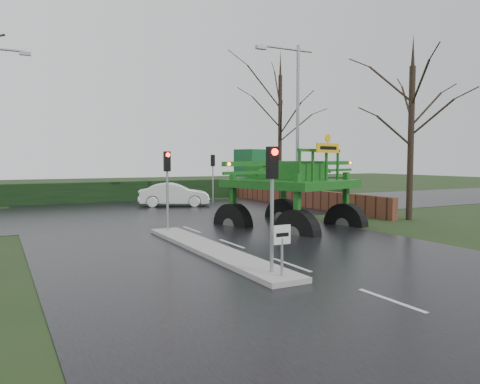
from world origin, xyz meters
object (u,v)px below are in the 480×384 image
traffic_signal_mid (167,173)px  white_sedan (174,206)px  traffic_signal_far (213,167)px  street_light_right (293,113)px  crop_sprayer (293,174)px  keep_left_sign (282,242)px  traffic_signal_near (272,182)px

traffic_signal_mid → white_sedan: size_ratio=0.75×
traffic_signal_far → street_light_right: (1.69, -8.01, 3.40)m
street_light_right → crop_sprayer: street_light_right is taller
keep_left_sign → crop_sprayer: size_ratio=0.15×
keep_left_sign → street_light_right: (9.49, 13.50, 4.93)m
street_light_right → crop_sprayer: size_ratio=1.08×
keep_left_sign → traffic_signal_near: traffic_signal_near is taller
traffic_signal_near → keep_left_sign: bearing=-90.0°
keep_left_sign → white_sedan: (4.25, 20.03, -1.06)m
traffic_signal_far → crop_sprayer: bearing=78.4°
traffic_signal_mid → white_sedan: bearing=68.9°
street_light_right → keep_left_sign: bearing=-125.1°
traffic_signal_mid → street_light_right: bearing=25.4°
traffic_signal_near → crop_sprayer: crop_sprayer is taller
traffic_signal_mid → traffic_signal_far: 14.75m
white_sedan → traffic_signal_far: bearing=-46.6°
traffic_signal_mid → street_light_right: (9.49, 4.51, 3.40)m
white_sedan → traffic_signal_mid: bearing=179.7°
street_light_right → white_sedan: (-5.25, 6.53, -5.99)m
keep_left_sign → white_sedan: 20.50m
traffic_signal_far → crop_sprayer: (-3.08, -15.01, -0.04)m
traffic_signal_near → traffic_signal_far: 22.42m
traffic_signal_near → traffic_signal_far: bearing=69.6°
keep_left_sign → street_light_right: street_light_right is taller
traffic_signal_mid → white_sedan: 12.10m
traffic_signal_far → street_light_right: bearing=101.9°
street_light_right → crop_sprayer: 9.15m
traffic_signal_near → street_light_right: bearing=53.9°
traffic_signal_far → crop_sprayer: size_ratio=0.38×
street_light_right → white_sedan: street_light_right is taller
traffic_signal_far → white_sedan: traffic_signal_far is taller
keep_left_sign → traffic_signal_near: (0.00, 0.49, 1.53)m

